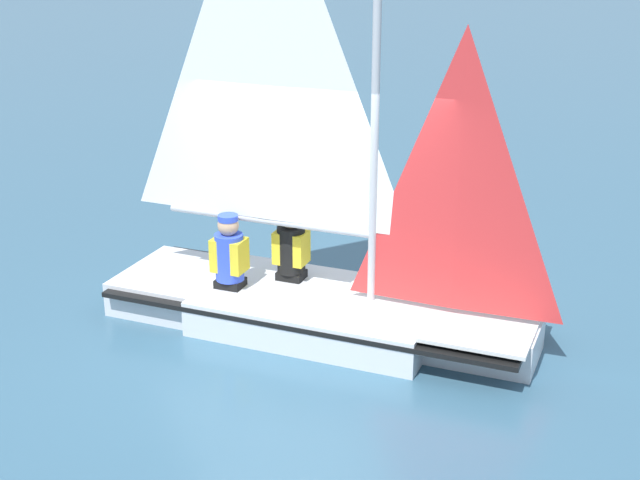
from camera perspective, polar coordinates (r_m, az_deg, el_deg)
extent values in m
plane|color=#38607A|center=(9.36, 0.00, -5.57)|extent=(260.00, 260.00, 0.00)
cube|color=silver|center=(9.28, 0.00, -4.54)|extent=(2.78, 2.15, 0.37)
cube|color=silver|center=(8.84, 10.53, -6.25)|extent=(1.22, 1.08, 0.37)
cube|color=silver|center=(10.00, -9.25, -2.91)|extent=(1.36, 1.50, 0.37)
cube|color=black|center=(9.23, 0.00, -3.88)|extent=(4.60, 2.77, 0.05)
cube|color=silver|center=(8.85, 7.37, -4.56)|extent=(2.32, 1.90, 0.04)
cylinder|color=#B7B7BC|center=(8.34, 3.60, 10.36)|extent=(0.08, 0.08, 4.56)
cylinder|color=#B7B7BC|center=(9.15, -3.35, 1.23)|extent=(2.17, 0.79, 0.07)
pyramid|color=white|center=(8.72, -3.61, 12.92)|extent=(2.06, 0.73, 3.68)
pyramid|color=red|center=(8.31, 8.93, 4.23)|extent=(1.44, 0.52, 2.70)
cube|color=black|center=(10.31, -11.95, -2.69)|extent=(0.09, 0.05, 0.26)
cube|color=black|center=(9.65, -1.82, -3.23)|extent=(0.34, 0.32, 0.45)
cylinder|color=black|center=(9.47, -1.86, -0.60)|extent=(0.38, 0.38, 0.50)
cube|color=yellow|center=(9.46, -1.86, -0.46)|extent=(0.40, 0.35, 0.35)
sphere|color=#A87A56|center=(9.35, -1.88, 1.39)|extent=(0.22, 0.22, 0.22)
cube|color=black|center=(9.49, -5.72, -3.75)|extent=(0.34, 0.32, 0.45)
cylinder|color=blue|center=(9.31, -5.82, -1.09)|extent=(0.38, 0.38, 0.50)
cube|color=yellow|center=(9.30, -5.83, -0.94)|extent=(0.40, 0.35, 0.35)
sphere|color=tan|center=(9.19, -5.90, 0.94)|extent=(0.22, 0.22, 0.22)
cylinder|color=blue|center=(9.16, -5.92, 1.42)|extent=(0.26, 0.26, 0.06)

